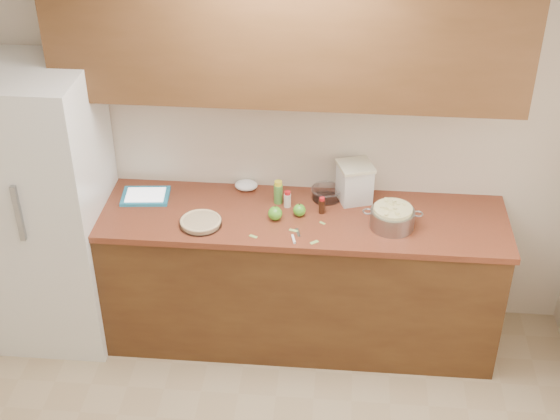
# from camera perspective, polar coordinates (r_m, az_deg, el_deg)

# --- Properties ---
(room_shell) EXTENTS (3.60, 3.60, 3.60)m
(room_shell) POSITION_cam_1_polar(r_m,az_deg,el_deg) (3.22, -1.87, -8.91)
(room_shell) COLOR tan
(room_shell) RESTS_ON ground
(counter_run) EXTENTS (2.64, 0.68, 0.92)m
(counter_run) POSITION_cam_1_polar(r_m,az_deg,el_deg) (4.88, 0.31, -4.83)
(counter_run) COLOR #513216
(counter_run) RESTS_ON ground
(upper_cabinets) EXTENTS (2.60, 0.34, 0.70)m
(upper_cabinets) POSITION_cam_1_polar(r_m,az_deg,el_deg) (4.29, 0.54, 12.46)
(upper_cabinets) COLOR #55321A
(upper_cabinets) RESTS_ON room_shell
(fridge) EXTENTS (0.70, 0.70, 1.80)m
(fridge) POSITION_cam_1_polar(r_m,az_deg,el_deg) (4.91, -16.70, 0.09)
(fridge) COLOR silver
(fridge) RESTS_ON ground
(pie) EXTENTS (0.25, 0.25, 0.04)m
(pie) POSITION_cam_1_polar(r_m,az_deg,el_deg) (4.53, -5.82, -0.89)
(pie) COLOR silver
(pie) RESTS_ON counter_run
(colander) EXTENTS (0.35, 0.26, 0.13)m
(colander) POSITION_cam_1_polar(r_m,az_deg,el_deg) (4.52, 8.22, -0.55)
(colander) COLOR gray
(colander) RESTS_ON counter_run
(flour_canister) EXTENTS (0.25, 0.25, 0.24)m
(flour_canister) POSITION_cam_1_polar(r_m,az_deg,el_deg) (4.72, 5.48, 2.06)
(flour_canister) COLOR silver
(flour_canister) RESTS_ON counter_run
(tablet) EXTENTS (0.31, 0.24, 0.02)m
(tablet) POSITION_cam_1_polar(r_m,az_deg,el_deg) (4.84, -9.81, 1.02)
(tablet) COLOR teal
(tablet) RESTS_ON counter_run
(paring_knife) EXTENTS (0.05, 0.16, 0.02)m
(paring_knife) POSITION_cam_1_polar(r_m,az_deg,el_deg) (4.40, 1.05, -2.06)
(paring_knife) COLOR gray
(paring_knife) RESTS_ON counter_run
(lemon_bottle) EXTENTS (0.05, 0.05, 0.15)m
(lemon_bottle) POSITION_cam_1_polar(r_m,az_deg,el_deg) (4.69, -0.13, 1.30)
(lemon_bottle) COLOR #4C8C38
(lemon_bottle) RESTS_ON counter_run
(cinnamon_shaker) EXTENTS (0.04, 0.04, 0.10)m
(cinnamon_shaker) POSITION_cam_1_polar(r_m,az_deg,el_deg) (4.66, 0.55, 0.79)
(cinnamon_shaker) COLOR beige
(cinnamon_shaker) RESTS_ON counter_run
(vanilla_bottle) EXTENTS (0.04, 0.04, 0.10)m
(vanilla_bottle) POSITION_cam_1_polar(r_m,az_deg,el_deg) (4.61, 3.08, 0.33)
(vanilla_bottle) COLOR black
(vanilla_bottle) RESTS_ON counter_run
(mixing_bowl) EXTENTS (0.19, 0.19, 0.07)m
(mixing_bowl) POSITION_cam_1_polar(r_m,az_deg,el_deg) (4.76, 3.42, 1.27)
(mixing_bowl) COLOR silver
(mixing_bowl) RESTS_ON counter_run
(paper_towel) EXTENTS (0.15, 0.13, 0.06)m
(paper_towel) POSITION_cam_1_polar(r_m,az_deg,el_deg) (4.85, -2.49, 1.83)
(paper_towel) COLOR white
(paper_towel) RESTS_ON counter_run
(apple_left) EXTENTS (0.08, 0.08, 0.10)m
(apple_left) POSITION_cam_1_polar(r_m,az_deg,el_deg) (4.55, -0.36, -0.25)
(apple_left) COLOR #489B24
(apple_left) RESTS_ON counter_run
(apple_center) EXTENTS (0.07, 0.07, 0.09)m
(apple_center) POSITION_cam_1_polar(r_m,az_deg,el_deg) (4.59, 1.43, -0.01)
(apple_center) COLOR #489B24
(apple_center) RESTS_ON counter_run
(peel_a) EXTENTS (0.05, 0.04, 0.00)m
(peel_a) POSITION_cam_1_polar(r_m,az_deg,el_deg) (4.42, -1.97, -1.94)
(peel_a) COLOR #94BE5C
(peel_a) RESTS_ON counter_run
(peel_b) EXTENTS (0.05, 0.03, 0.00)m
(peel_b) POSITION_cam_1_polar(r_m,az_deg,el_deg) (4.47, 0.99, -1.51)
(peel_b) COLOR #94BE5C
(peel_b) RESTS_ON counter_run
(peel_c) EXTENTS (0.04, 0.03, 0.00)m
(peel_c) POSITION_cam_1_polar(r_m,az_deg,el_deg) (4.54, 3.12, -0.95)
(peel_c) COLOR #94BE5C
(peel_c) RESTS_ON counter_run
(peel_d) EXTENTS (0.05, 0.05, 0.00)m
(peel_d) POSITION_cam_1_polar(r_m,az_deg,el_deg) (4.38, 2.52, -2.37)
(peel_d) COLOR #94BE5C
(peel_d) RESTS_ON counter_run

